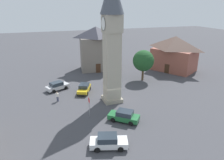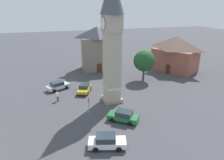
{
  "view_description": "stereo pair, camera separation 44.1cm",
  "coord_description": "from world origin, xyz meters",
  "px_view_note": "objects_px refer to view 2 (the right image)",
  "views": [
    {
      "loc": [
        29.36,
        -10.13,
        14.75
      ],
      "look_at": [
        0.0,
        0.0,
        3.57
      ],
      "focal_mm": 33.65,
      "sensor_mm": 36.0,
      "label": 1
    },
    {
      "loc": [
        29.5,
        -9.72,
        14.75
      ],
      "look_at": [
        0.0,
        0.0,
        3.57
      ],
      "focal_mm": 33.65,
      "sensor_mm": 36.0,
      "label": 2
    }
  ],
  "objects_px": {
    "building_terrace_right": "(97,48)",
    "road_sign": "(89,104)",
    "pedestrian": "(57,95)",
    "building_corner_back": "(176,53)",
    "tree": "(144,61)",
    "car_blue_kerb": "(58,86)",
    "car_silver_kerb": "(123,116)",
    "car_white_side": "(107,141)",
    "car_red_corner": "(84,88)",
    "clock_tower": "(112,30)"
  },
  "relations": [
    {
      "from": "car_white_side",
      "to": "building_corner_back",
      "type": "xyz_separation_m",
      "value": [
        -22.44,
        23.53,
        3.34
      ]
    },
    {
      "from": "car_silver_kerb",
      "to": "tree",
      "type": "bearing_deg",
      "value": 144.79
    },
    {
      "from": "car_silver_kerb",
      "to": "building_terrace_right",
      "type": "bearing_deg",
      "value": 173.41
    },
    {
      "from": "car_blue_kerb",
      "to": "tree",
      "type": "height_order",
      "value": "tree"
    },
    {
      "from": "car_blue_kerb",
      "to": "car_silver_kerb",
      "type": "bearing_deg",
      "value": 27.65
    },
    {
      "from": "car_white_side",
      "to": "building_corner_back",
      "type": "bearing_deg",
      "value": 133.65
    },
    {
      "from": "car_silver_kerb",
      "to": "building_corner_back",
      "type": "distance_m",
      "value": 26.9
    },
    {
      "from": "clock_tower",
      "to": "car_white_side",
      "type": "height_order",
      "value": "clock_tower"
    },
    {
      "from": "pedestrian",
      "to": "car_silver_kerb",
      "type": "bearing_deg",
      "value": 40.54
    },
    {
      "from": "building_terrace_right",
      "to": "building_corner_back",
      "type": "xyz_separation_m",
      "value": [
        6.54,
        17.03,
        -1.04
      ]
    },
    {
      "from": "car_blue_kerb",
      "to": "building_corner_back",
      "type": "height_order",
      "value": "building_corner_back"
    },
    {
      "from": "car_blue_kerb",
      "to": "building_corner_back",
      "type": "relative_size",
      "value": 0.38
    },
    {
      "from": "car_silver_kerb",
      "to": "car_white_side",
      "type": "distance_m",
      "value": 5.89
    },
    {
      "from": "car_silver_kerb",
      "to": "pedestrian",
      "type": "distance_m",
      "value": 12.03
    },
    {
      "from": "car_white_side",
      "to": "tree",
      "type": "relative_size",
      "value": 0.71
    },
    {
      "from": "pedestrian",
      "to": "road_sign",
      "type": "height_order",
      "value": "road_sign"
    },
    {
      "from": "car_red_corner",
      "to": "building_terrace_right",
      "type": "xyz_separation_m",
      "value": [
        -12.98,
        5.8,
        4.38
      ]
    },
    {
      "from": "pedestrian",
      "to": "car_red_corner",
      "type": "bearing_deg",
      "value": 115.08
    },
    {
      "from": "building_terrace_right",
      "to": "building_corner_back",
      "type": "bearing_deg",
      "value": 69.0
    },
    {
      "from": "tree",
      "to": "building_terrace_right",
      "type": "xyz_separation_m",
      "value": [
        -10.55,
        -6.95,
        1.03
      ]
    },
    {
      "from": "building_terrace_right",
      "to": "road_sign",
      "type": "bearing_deg",
      "value": -17.62
    },
    {
      "from": "car_blue_kerb",
      "to": "car_silver_kerb",
      "type": "xyz_separation_m",
      "value": [
        14.11,
        7.39,
        0.0
      ]
    },
    {
      "from": "building_terrace_right",
      "to": "building_corner_back",
      "type": "relative_size",
      "value": 0.86
    },
    {
      "from": "building_terrace_right",
      "to": "car_blue_kerb",
      "type": "bearing_deg",
      "value": -44.83
    },
    {
      "from": "clock_tower",
      "to": "tree",
      "type": "bearing_deg",
      "value": 128.42
    },
    {
      "from": "clock_tower",
      "to": "building_terrace_right",
      "type": "relative_size",
      "value": 1.92
    },
    {
      "from": "clock_tower",
      "to": "car_blue_kerb",
      "type": "distance_m",
      "value": 15.24
    },
    {
      "from": "pedestrian",
      "to": "tree",
      "type": "distance_m",
      "value": 18.46
    },
    {
      "from": "clock_tower",
      "to": "pedestrian",
      "type": "relative_size",
      "value": 11.47
    },
    {
      "from": "pedestrian",
      "to": "tree",
      "type": "bearing_deg",
      "value": 104.93
    },
    {
      "from": "clock_tower",
      "to": "pedestrian",
      "type": "height_order",
      "value": "clock_tower"
    },
    {
      "from": "car_red_corner",
      "to": "clock_tower",
      "type": "bearing_deg",
      "value": 36.22
    },
    {
      "from": "pedestrian",
      "to": "road_sign",
      "type": "bearing_deg",
      "value": 29.95
    },
    {
      "from": "pedestrian",
      "to": "building_corner_back",
      "type": "distance_m",
      "value": 29.17
    },
    {
      "from": "car_red_corner",
      "to": "tree",
      "type": "bearing_deg",
      "value": 100.79
    },
    {
      "from": "road_sign",
      "to": "building_terrace_right",
      "type": "bearing_deg",
      "value": 162.38
    },
    {
      "from": "clock_tower",
      "to": "car_white_side",
      "type": "relative_size",
      "value": 4.37
    },
    {
      "from": "car_blue_kerb",
      "to": "building_corner_back",
      "type": "bearing_deg",
      "value": 97.8
    },
    {
      "from": "pedestrian",
      "to": "tree",
      "type": "xyz_separation_m",
      "value": [
        -4.69,
        17.58,
        3.11
      ]
    },
    {
      "from": "clock_tower",
      "to": "building_terrace_right",
      "type": "bearing_deg",
      "value": 172.83
    },
    {
      "from": "car_red_corner",
      "to": "car_white_side",
      "type": "distance_m",
      "value": 16.01
    },
    {
      "from": "car_white_side",
      "to": "tree",
      "type": "height_order",
      "value": "tree"
    },
    {
      "from": "car_silver_kerb",
      "to": "tree",
      "type": "distance_m",
      "value": 17.26
    },
    {
      "from": "car_blue_kerb",
      "to": "car_white_side",
      "type": "bearing_deg",
      "value": 11.23
    },
    {
      "from": "car_red_corner",
      "to": "car_silver_kerb",
      "type": "bearing_deg",
      "value": 14.69
    },
    {
      "from": "car_white_side",
      "to": "building_corner_back",
      "type": "height_order",
      "value": "building_corner_back"
    },
    {
      "from": "clock_tower",
      "to": "car_silver_kerb",
      "type": "bearing_deg",
      "value": -4.99
    },
    {
      "from": "building_corner_back",
      "to": "tree",
      "type": "bearing_deg",
      "value": -68.29
    },
    {
      "from": "car_white_side",
      "to": "pedestrian",
      "type": "distance_m",
      "value": 14.35
    },
    {
      "from": "car_silver_kerb",
      "to": "tree",
      "type": "relative_size",
      "value": 0.68
    }
  ]
}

